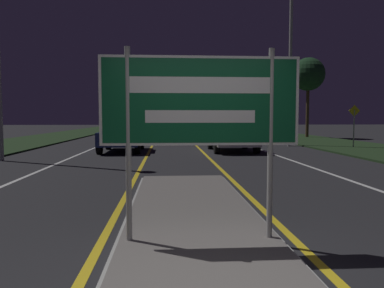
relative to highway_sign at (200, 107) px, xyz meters
The scene contains 18 objects.
median_island 1.67m from the highway_sign, 90.00° to the left, with size 2.10×10.10×0.10m.
verge_left 20.78m from the highway_sign, 117.31° to the left, with size 5.00×100.00×0.08m.
verge_right 20.78m from the highway_sign, 62.69° to the left, with size 5.00×100.00×0.08m.
centre_line_yellow_left 23.50m from the highway_sign, 93.04° to the left, with size 0.12×70.00×0.01m.
centre_line_yellow_right 23.50m from the highway_sign, 86.96° to the left, with size 0.12×70.00×0.01m.
lane_line_white_left 23.84m from the highway_sign, 100.18° to the left, with size 0.12×70.00×0.01m.
lane_line_white_right 23.84m from the highway_sign, 79.82° to the left, with size 0.12×70.00×0.01m.
edge_line_white_left 24.54m from the highway_sign, 107.10° to the left, with size 0.10×70.00×0.01m.
edge_line_white_right 24.54m from the highway_sign, 72.90° to the left, with size 0.10×70.00×0.01m.
highway_sign is the anchor object (origin of this frame).
streetlight_right_near 17.66m from the highway_sign, 68.10° to the left, with size 0.53×0.53×10.16m.
car_receding_0 13.22m from the highway_sign, 78.37° to the left, with size 2.00×4.09×1.52m.
car_receding_1 24.18m from the highway_sign, 84.01° to the left, with size 2.03×4.85×1.39m.
car_receding_2 34.49m from the highway_sign, 80.04° to the left, with size 1.84×4.84×1.47m.
car_receding_3 46.12m from the highway_sign, 86.97° to the left, with size 1.92×4.80×1.36m.
car_approaching_0 13.48m from the highway_sign, 100.75° to the left, with size 1.87×4.09×1.42m.
warning_sign 16.86m from the highway_sign, 56.96° to the left, with size 0.60×0.06×2.15m.
roadside_palm_right 26.35m from the highway_sign, 66.36° to the left, with size 2.54×2.54×6.12m.
Camera 1 is at (-0.40, -2.89, 1.59)m, focal length 35.00 mm.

